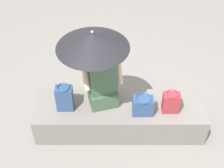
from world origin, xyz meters
The scene contains 7 objects.
ground_plane centered at (0.00, 0.00, 0.00)m, with size 14.00×14.00×0.00m, color gray.
stone_bench centered at (0.00, 0.00, 0.20)m, with size 2.15×0.61×0.40m, color gray.
person_seated centered at (-0.21, 0.06, 0.79)m, with size 0.51×0.36×0.90m.
parasol centered at (-0.31, 0.00, 1.41)m, with size 0.80×0.80×1.13m.
handbag_black centered at (-0.68, -0.03, 0.58)m, with size 0.20×0.15×0.36m.
tote_bag_canvas centered at (0.27, -0.11, 0.53)m, with size 0.25×0.19×0.27m.
shoulder_bag_spare centered at (0.62, -0.07, 0.55)m, with size 0.20×0.15×0.30m.
Camera 1 is at (-0.10, -2.74, 3.36)m, focal length 51.24 mm.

